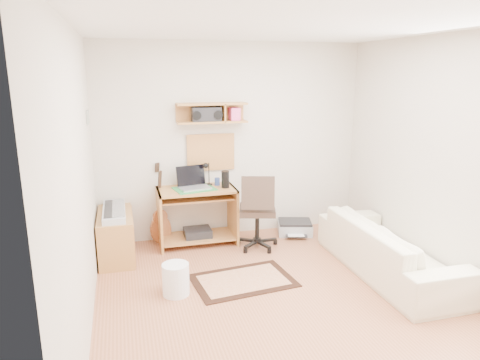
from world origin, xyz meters
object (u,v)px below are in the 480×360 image
object	(u,v)px
printer	(295,228)
task_chair	(257,210)
desk	(197,216)
cabinet	(116,236)
sofa	(390,240)

from	to	relation	value
printer	task_chair	bearing A→B (deg)	-137.95
desk	task_chair	xyz separation A→B (m)	(0.72, -0.33, 0.12)
task_chair	printer	bearing A→B (deg)	42.07
task_chair	cabinet	world-z (taller)	task_chair
task_chair	cabinet	size ratio (longest dim) A/B	1.11
cabinet	printer	world-z (taller)	cabinet
desk	cabinet	world-z (taller)	desk
printer	sofa	size ratio (longest dim) A/B	0.23
desk	task_chair	size ratio (longest dim) A/B	1.00
sofa	cabinet	bearing A→B (deg)	67.07
task_chair	cabinet	distance (m)	1.78
task_chair	desk	bearing A→B (deg)	171.95
cabinet	printer	xyz separation A→B (m)	(2.41, 0.17, -0.19)
task_chair	sofa	world-z (taller)	task_chair
printer	sofa	bearing A→B (deg)	-52.65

